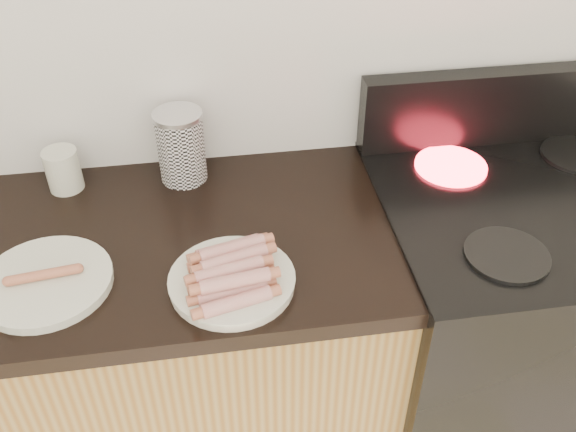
{
  "coord_description": "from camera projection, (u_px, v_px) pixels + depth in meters",
  "views": [
    {
      "loc": [
        -0.0,
        0.58,
        1.82
      ],
      "look_at": [
        0.16,
        1.62,
        0.99
      ],
      "focal_mm": 40.0,
      "sensor_mm": 36.0,
      "label": 1
    }
  ],
  "objects": [
    {
      "name": "side_plate",
      "position": [
        46.0,
        282.0,
        1.3
      ],
      "size": [
        0.33,
        0.33,
        0.02
      ],
      "primitive_type": "cylinder",
      "rotation": [
        0.0,
        0.0,
        -0.25
      ],
      "color": "white",
      "rests_on": "counter_slab"
    },
    {
      "name": "canister",
      "position": [
        181.0,
        146.0,
        1.55
      ],
      "size": [
        0.12,
        0.12,
        0.18
      ],
      "rotation": [
        0.0,
        0.0,
        0.23
      ],
      "color": "silver",
      "rests_on": "counter_slab"
    },
    {
      "name": "stove",
      "position": [
        504.0,
        331.0,
        1.79
      ],
      "size": [
        0.76,
        0.65,
        0.91
      ],
      "color": "black",
      "rests_on": "floor"
    },
    {
      "name": "main_plate",
      "position": [
        232.0,
        282.0,
        1.3
      ],
      "size": [
        0.27,
        0.27,
        0.02
      ],
      "primitive_type": "cylinder",
      "rotation": [
        0.0,
        0.0,
        -0.07
      ],
      "color": "white",
      "rests_on": "counter_slab"
    },
    {
      "name": "stove_panel",
      "position": [
        504.0,
        106.0,
        1.67
      ],
      "size": [
        0.76,
        0.06,
        0.2
      ],
      "primitive_type": "cube",
      "color": "black",
      "rests_on": "stove"
    },
    {
      "name": "plain_sausages",
      "position": [
        43.0,
        275.0,
        1.29
      ],
      "size": [
        0.14,
        0.04,
        0.02
      ],
      "rotation": [
        0.0,
        0.0,
        0.13
      ],
      "color": "#BE5C35",
      "rests_on": "side_plate"
    },
    {
      "name": "mug",
      "position": [
        63.0,
        170.0,
        1.54
      ],
      "size": [
        0.11,
        0.11,
        0.1
      ],
      "primitive_type": "cylinder",
      "rotation": [
        0.0,
        0.0,
        -0.41
      ],
      "color": "silver",
      "rests_on": "counter_slab"
    },
    {
      "name": "burner_near_left",
      "position": [
        507.0,
        255.0,
        1.35
      ],
      "size": [
        0.18,
        0.18,
        0.01
      ],
      "primitive_type": "cylinder",
      "color": "black",
      "rests_on": "stove"
    },
    {
      "name": "wall_back",
      "position": [
        192.0,
        7.0,
        1.43
      ],
      "size": [
        4.0,
        0.04,
        2.6
      ],
      "primitive_type": "cube",
      "color": "silver",
      "rests_on": "ground"
    },
    {
      "name": "burner_far_left",
      "position": [
        451.0,
        166.0,
        1.62
      ],
      "size": [
        0.18,
        0.18,
        0.01
      ],
      "primitive_type": "cylinder",
      "color": "#FF1E2D",
      "rests_on": "stove"
    },
    {
      "name": "hotdog_pile",
      "position": [
        231.0,
        270.0,
        1.28
      ],
      "size": [
        0.14,
        0.21,
        0.05
      ],
      "rotation": [
        0.0,
        0.0,
        0.19
      ],
      "color": "maroon",
      "rests_on": "main_plate"
    }
  ]
}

